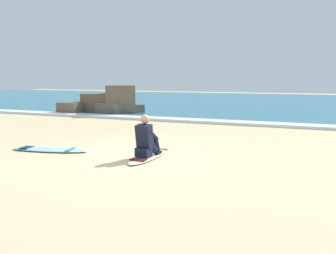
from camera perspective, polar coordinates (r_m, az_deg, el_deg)
name	(u,v)px	position (r m, az deg, el deg)	size (l,w,h in m)	color
ground_plane	(138,159)	(8.63, -4.62, -4.82)	(80.00, 80.00, 0.00)	beige
sea	(274,102)	(28.74, 15.87, 3.65)	(80.00, 28.00, 0.10)	teal
breaking_foam	(224,122)	(15.35, 8.52, 0.75)	(80.00, 0.90, 0.11)	white
surfboard_main	(150,155)	(8.85, -2.74, -4.26)	(0.71, 2.24, 0.08)	#EFE5C6
surfer_seated	(146,140)	(8.52, -3.33, -1.99)	(0.39, 0.72, 0.95)	black
surfboard_spare_near	(50,150)	(9.93, -17.59, -3.31)	(2.12, 0.93, 0.08)	#9ED1E5
rock_outcrop_distant	(109,103)	(19.55, -8.97, 3.56)	(4.16, 2.64, 1.47)	brown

